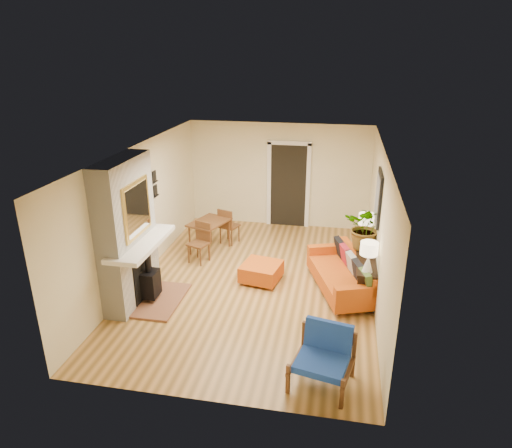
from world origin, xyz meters
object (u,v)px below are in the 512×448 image
object	(u,v)px
houseplant	(367,227)
lamp_near	(369,253)
dining_table	(212,228)
blue_chair	(324,353)
console_table	(365,261)
ottoman	(261,271)
sofa	(345,274)
lamp_far	(366,223)

from	to	relation	value
houseplant	lamp_near	bearing A→B (deg)	-89.41
dining_table	blue_chair	bearing A→B (deg)	-55.15
dining_table	console_table	distance (m)	3.46
blue_chair	lamp_near	bearing A→B (deg)	72.99
ottoman	houseplant	size ratio (longest dim) A/B	0.96
lamp_near	blue_chair	bearing A→B (deg)	-107.01
sofa	lamp_near	bearing A→B (deg)	-60.27
sofa	ottoman	world-z (taller)	sofa
ottoman	dining_table	bearing A→B (deg)	138.34
lamp_near	lamp_far	bearing A→B (deg)	90.00
lamp_near	dining_table	bearing A→B (deg)	150.52
ottoman	lamp_far	size ratio (longest dim) A/B	1.54
sofa	ottoman	bearing A→B (deg)	177.88
lamp_far	houseplant	world-z (taller)	houseplant
lamp_near	houseplant	world-z (taller)	houseplant
lamp_near	lamp_far	xyz separation A→B (m)	(0.00, 1.43, 0.00)
console_table	lamp_near	bearing A→B (deg)	-90.00
ottoman	lamp_near	size ratio (longest dim) A/B	1.54
sofa	blue_chair	size ratio (longest dim) A/B	2.27
lamp_far	lamp_near	bearing A→B (deg)	-90.00
dining_table	lamp_far	distance (m)	3.33
ottoman	console_table	size ratio (longest dim) A/B	0.45
ottoman	console_table	world-z (taller)	console_table
lamp_far	blue_chair	bearing A→B (deg)	-100.07
blue_chair	sofa	bearing A→B (deg)	84.36
console_table	houseplant	size ratio (longest dim) A/B	2.13
blue_chair	dining_table	xyz separation A→B (m)	(-2.66, 3.83, 0.13)
blue_chair	lamp_near	xyz separation A→B (m)	(0.61, 1.98, 0.63)
lamp_far	sofa	bearing A→B (deg)	-113.16
blue_chair	lamp_far	xyz separation A→B (m)	(0.61, 3.41, 0.63)
console_table	sofa	bearing A→B (deg)	-160.89
blue_chair	console_table	xyz separation A→B (m)	(0.61, 2.71, 0.14)
dining_table	lamp_near	distance (m)	3.79
dining_table	houseplant	distance (m)	3.43
blue_chair	houseplant	distance (m)	3.09
dining_table	lamp_near	world-z (taller)	lamp_near
lamp_near	lamp_far	distance (m)	1.43
console_table	dining_table	bearing A→B (deg)	161.15
ottoman	lamp_near	bearing A→B (deg)	-19.02
houseplant	sofa	bearing A→B (deg)	-133.59
blue_chair	console_table	world-z (taller)	blue_chair
sofa	dining_table	world-z (taller)	dining_table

